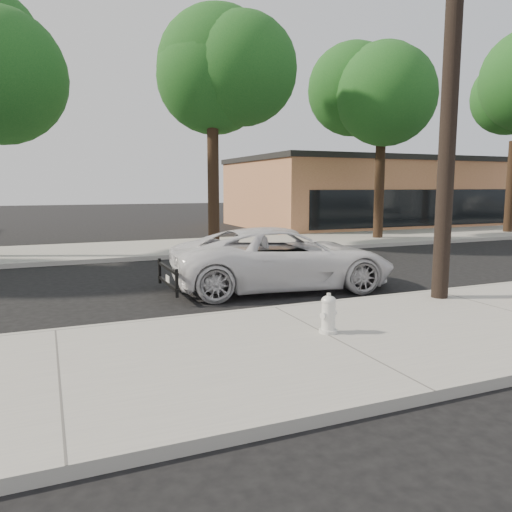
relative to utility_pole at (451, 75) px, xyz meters
name	(u,v)px	position (x,y,z in m)	size (l,w,h in m)	color
ground	(237,293)	(-3.60, 2.70, -4.70)	(120.00, 120.00, 0.00)	black
near_sidewalk	(334,343)	(-3.60, -1.60, -4.62)	(90.00, 4.40, 0.15)	gray
far_sidewalk	(160,248)	(-3.60, 11.20, -4.62)	(90.00, 5.00, 0.15)	gray
curb_near	(274,310)	(-3.60, 0.60, -4.62)	(90.00, 0.12, 0.16)	#9E9B93
building_main	(381,194)	(12.40, 18.70, -2.70)	(18.00, 10.00, 4.00)	#A26243
utility_pole	(451,75)	(0.00, 0.00, 0.00)	(1.40, 0.34, 9.00)	black
tree_c	(219,67)	(-1.38, 10.34, 2.21)	(4.96, 4.80, 9.55)	black
tree_d	(388,98)	(6.60, 10.65, 1.67)	(4.50, 4.35, 8.75)	black
police_cruiser	(283,258)	(-2.36, 2.76, -3.94)	(2.50, 5.42, 1.51)	silver
fire_hydrant	(328,315)	(-3.53, -1.31, -4.25)	(0.33, 0.30, 0.61)	silver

